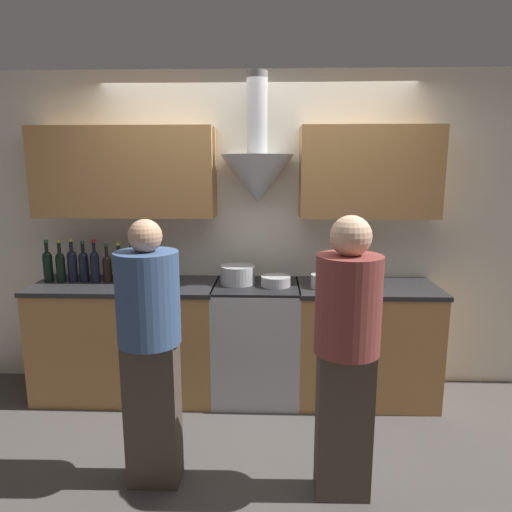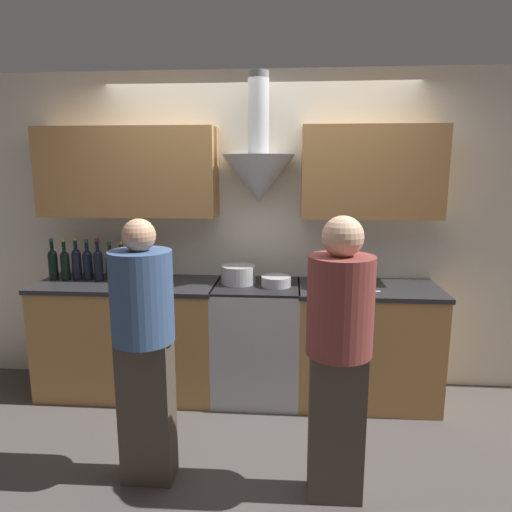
{
  "view_description": "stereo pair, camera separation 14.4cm",
  "coord_description": "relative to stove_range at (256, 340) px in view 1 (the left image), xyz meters",
  "views": [
    {
      "loc": [
        0.12,
        -3.14,
        1.83
      ],
      "look_at": [
        0.0,
        0.24,
        1.18
      ],
      "focal_mm": 32.0,
      "sensor_mm": 36.0,
      "label": 1
    },
    {
      "loc": [
        0.26,
        -3.13,
        1.83
      ],
      "look_at": [
        0.0,
        0.24,
        1.18
      ],
      "focal_mm": 32.0,
      "sensor_mm": 36.0,
      "label": 2
    }
  ],
  "objects": [
    {
      "name": "stove_range",
      "position": [
        0.0,
        0.0,
        0.0
      ],
      "size": [
        0.67,
        0.6,
        0.93
      ],
      "color": "#B7BABC",
      "rests_on": "ground_plane"
    },
    {
      "name": "chefs_knife",
      "position": [
        0.82,
        -0.15,
        0.47
      ],
      "size": [
        0.22,
        0.04,
        0.01
      ],
      "rotation": [
        0.0,
        0.0,
        0.04
      ],
      "color": "silver",
      "rests_on": "counter_right"
    },
    {
      "name": "orange_fruit",
      "position": [
        0.7,
        -0.02,
        0.5
      ],
      "size": [
        0.07,
        0.07,
        0.07
      ],
      "color": "orange",
      "rests_on": "counter_right"
    },
    {
      "name": "wine_bottle_2",
      "position": [
        -1.49,
        0.05,
        0.61
      ],
      "size": [
        0.08,
        0.08,
        0.35
      ],
      "color": "black",
      "rests_on": "counter_left"
    },
    {
      "name": "person_foreground_left",
      "position": [
        -0.56,
        -1.07,
        0.39
      ],
      "size": [
        0.35,
        0.35,
        1.57
      ],
      "color": "#473D33",
      "rests_on": "ground_plane"
    },
    {
      "name": "wine_bottle_4",
      "position": [
        -1.29,
        0.03,
        0.6
      ],
      "size": [
        0.07,
        0.07,
        0.35
      ],
      "color": "black",
      "rests_on": "counter_left"
    },
    {
      "name": "wine_bottle_3",
      "position": [
        -1.4,
        0.06,
        0.6
      ],
      "size": [
        0.08,
        0.08,
        0.33
      ],
      "color": "black",
      "rests_on": "counter_left"
    },
    {
      "name": "counter_left",
      "position": [
        -1.05,
        -0.0,
        -0.0
      ],
      "size": [
        1.45,
        0.62,
        0.93
      ],
      "color": "#B27F47",
      "rests_on": "ground_plane"
    },
    {
      "name": "mixing_bowl",
      "position": [
        0.15,
        -0.03,
        0.5
      ],
      "size": [
        0.23,
        0.23,
        0.08
      ],
      "color": "#B7BABC",
      "rests_on": "stove_range"
    },
    {
      "name": "wine_bottle_8",
      "position": [
        -0.9,
        0.05,
        0.59
      ],
      "size": [
        0.07,
        0.07,
        0.31
      ],
      "color": "black",
      "rests_on": "counter_left"
    },
    {
      "name": "wall_back",
      "position": [
        -0.06,
        0.27,
        1.0
      ],
      "size": [
        8.4,
        0.57,
        2.6
      ],
      "color": "silver",
      "rests_on": "ground_plane"
    },
    {
      "name": "wine_bottle_5",
      "position": [
        -1.2,
        0.06,
        0.59
      ],
      "size": [
        0.07,
        0.07,
        0.31
      ],
      "color": "black",
      "rests_on": "counter_left"
    },
    {
      "name": "wine_bottle_1",
      "position": [
        -1.58,
        0.04,
        0.6
      ],
      "size": [
        0.07,
        0.07,
        0.34
      ],
      "color": "black",
      "rests_on": "counter_left"
    },
    {
      "name": "counter_right",
      "position": [
        0.87,
        -0.0,
        -0.0
      ],
      "size": [
        1.09,
        0.62,
        0.93
      ],
      "color": "#B27F47",
      "rests_on": "ground_plane"
    },
    {
      "name": "person_foreground_right",
      "position": [
        0.53,
        -1.14,
        0.41
      ],
      "size": [
        0.35,
        0.35,
        1.6
      ],
      "color": "#473D33",
      "rests_on": "ground_plane"
    },
    {
      "name": "wine_bottle_6",
      "position": [
        -1.1,
        0.04,
        0.59
      ],
      "size": [
        0.07,
        0.07,
        0.32
      ],
      "color": "black",
      "rests_on": "counter_left"
    },
    {
      "name": "wine_bottle_0",
      "position": [
        -1.68,
        0.05,
        0.6
      ],
      "size": [
        0.07,
        0.07,
        0.34
      ],
      "color": "black",
      "rests_on": "counter_left"
    },
    {
      "name": "saucepan",
      "position": [
        0.5,
        -0.07,
        0.51
      ],
      "size": [
        0.16,
        0.16,
        0.1
      ],
      "color": "#B7BABC",
      "rests_on": "counter_right"
    },
    {
      "name": "ground_plane",
      "position": [
        0.0,
        -0.34,
        -0.47
      ],
      "size": [
        12.0,
        12.0,
        0.0
      ],
      "primitive_type": "plane",
      "color": "#4C4744"
    },
    {
      "name": "stock_pot",
      "position": [
        -0.15,
        0.03,
        0.53
      ],
      "size": [
        0.27,
        0.27,
        0.14
      ],
      "color": "#B7BABC",
      "rests_on": "stove_range"
    },
    {
      "name": "wine_bottle_7",
      "position": [
        -1.0,
        0.06,
        0.6
      ],
      "size": [
        0.07,
        0.07,
        0.34
      ],
      "color": "black",
      "rests_on": "counter_left"
    }
  ]
}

